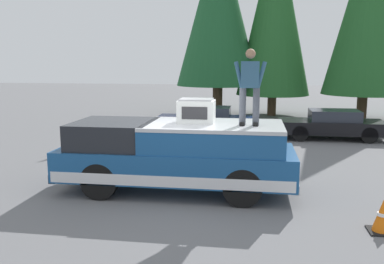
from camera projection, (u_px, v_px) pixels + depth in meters
ground_plane at (187, 197)px, 9.43m from camera, size 90.00×90.00×0.00m
pickup_truck at (177, 155)px, 9.78m from camera, size 2.01×5.54×1.65m
compressor_unit at (196, 111)px, 9.64m from camera, size 0.65×0.84×0.56m
person_on_truck_bed at (250, 85)px, 9.11m from camera, size 0.29×0.72×1.69m
parked_car_black at (332, 124)px, 16.38m from camera, size 1.64×4.10×1.16m
parked_car_navy at (206, 120)px, 17.48m from camera, size 1.64×4.10×1.16m
traffic_cone at (382, 217)px, 7.47m from camera, size 0.47×0.47×0.62m
conifer_left at (369, 7)px, 20.65m from camera, size 4.22×4.22×10.17m
conifer_center_left at (275, 8)px, 22.59m from camera, size 4.06×4.06×10.66m
conifer_center_right at (218, 8)px, 22.84m from camera, size 4.66×4.66×10.29m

